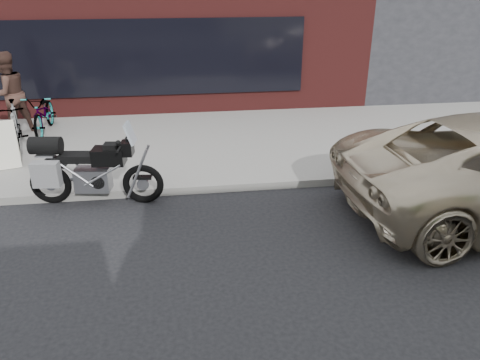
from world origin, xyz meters
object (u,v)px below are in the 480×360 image
at_px(bicycle_front, 44,113).
at_px(cafe_patron_left, 9,94).
at_px(bicycle_rear, 15,124).
at_px(motorcycle, 86,170).
at_px(sandwich_sign, 2,144).

bearing_deg(bicycle_front, cafe_patron_left, 170.75).
height_order(bicycle_front, cafe_patron_left, cafe_patron_left).
height_order(bicycle_rear, cafe_patron_left, cafe_patron_left).
height_order(motorcycle, sandwich_sign, motorcycle).
distance_m(motorcycle, bicycle_rear, 3.51).
bearing_deg(motorcycle, sandwich_sign, 145.93).
relative_size(bicycle_front, sandwich_sign, 2.01).
bearing_deg(bicycle_front, bicycle_rear, -116.18).
bearing_deg(cafe_patron_left, bicycle_front, 127.93).
distance_m(bicycle_front, bicycle_rear, 0.98).
height_order(bicycle_front, bicycle_rear, bicycle_rear).
xyz_separation_m(motorcycle, bicycle_rear, (-1.99, 2.89, 0.01)).
height_order(motorcycle, cafe_patron_left, cafe_patron_left).
relative_size(motorcycle, bicycle_front, 1.25).
bearing_deg(motorcycle, bicycle_rear, 131.86).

